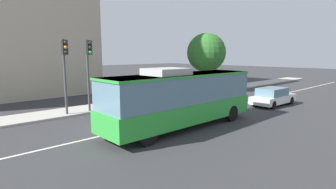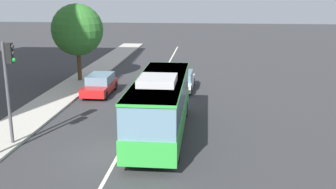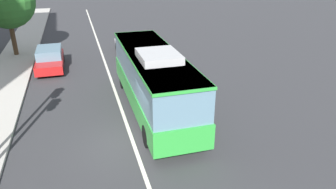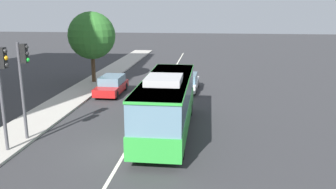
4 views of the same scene
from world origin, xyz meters
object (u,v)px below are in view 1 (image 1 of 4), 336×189
at_px(street_tree_kerbside_left, 206,53).
at_px(sedan_white, 273,97).
at_px(transit_bus, 182,97).
at_px(traffic_light_near_corner, 65,64).
at_px(sedan_red, 202,91).
at_px(traffic_light_mid_block, 89,63).

bearing_deg(street_tree_kerbside_left, sedan_white, -103.46).
xyz_separation_m(transit_bus, traffic_light_near_corner, (-3.69, 7.22, 1.75)).
relative_size(transit_bus, street_tree_kerbside_left, 1.53).
bearing_deg(traffic_light_near_corner, street_tree_kerbside_left, 94.91).
height_order(transit_bus, sedan_red, transit_bus).
distance_m(transit_bus, sedan_red, 10.21).
bearing_deg(traffic_light_near_corner, transit_bus, 27.96).
xyz_separation_m(transit_bus, traffic_light_mid_block, (-2.08, 7.07, 1.75)).
bearing_deg(sedan_white, sedan_red, 109.51).
bearing_deg(sedan_white, street_tree_kerbside_left, 78.65).
xyz_separation_m(sedan_white, sedan_red, (-1.88, 5.98, 0.00)).
xyz_separation_m(sedan_red, traffic_light_mid_block, (-10.59, 1.53, 2.84)).
distance_m(transit_bus, traffic_light_near_corner, 8.30).
height_order(sedan_white, traffic_light_near_corner, traffic_light_near_corner).
relative_size(transit_bus, sedan_white, 2.19).
xyz_separation_m(transit_bus, street_tree_kerbside_left, (12.49, 8.36, 2.56)).
xyz_separation_m(traffic_light_near_corner, traffic_light_mid_block, (1.61, -0.15, 0.00)).
distance_m(sedan_red, traffic_light_near_corner, 12.64).
distance_m(sedan_white, traffic_light_near_corner, 16.28).
bearing_deg(transit_bus, street_tree_kerbside_left, 33.85).
relative_size(sedan_red, street_tree_kerbside_left, 0.69).
bearing_deg(traffic_light_mid_block, traffic_light_near_corner, -99.00).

